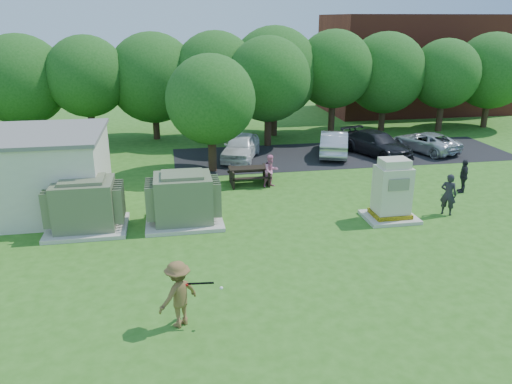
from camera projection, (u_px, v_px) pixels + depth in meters
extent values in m
plane|color=#2D6619|center=(278.00, 270.00, 16.11)|extent=(120.00, 120.00, 0.00)
cube|color=maroon|center=(415.00, 64.00, 42.88)|extent=(15.00, 8.00, 8.00)
cube|color=#232326|center=(343.00, 154.00, 29.82)|extent=(20.00, 6.00, 0.01)
cube|color=beige|center=(88.00, 228.00, 19.18)|extent=(3.00, 2.40, 0.15)
cube|color=#646C4D|center=(85.00, 204.00, 18.86)|extent=(2.20, 1.80, 1.80)
cube|color=#646C4D|center=(82.00, 180.00, 18.54)|extent=(1.60, 1.30, 0.12)
cube|color=#646C4D|center=(49.00, 205.00, 18.64)|extent=(0.32, 1.50, 1.35)
cube|color=#646C4D|center=(119.00, 201.00, 19.06)|extent=(0.32, 1.50, 1.35)
cube|color=beige|center=(184.00, 221.00, 19.80)|extent=(3.00, 2.40, 0.15)
cube|color=#646F4E|center=(183.00, 198.00, 19.48)|extent=(2.20, 1.80, 1.80)
cube|color=#646F4E|center=(182.00, 175.00, 19.16)|extent=(1.60, 1.30, 0.12)
cube|color=#646F4E|center=(150.00, 199.00, 19.26)|extent=(0.32, 1.50, 1.35)
cube|color=#646F4E|center=(216.00, 196.00, 19.68)|extent=(0.32, 1.50, 1.35)
cube|color=beige|center=(389.00, 217.00, 20.21)|extent=(2.07, 1.69, 0.14)
cube|color=yellow|center=(390.00, 214.00, 20.16)|extent=(1.46, 1.17, 0.17)
cube|color=beige|center=(392.00, 190.00, 19.82)|extent=(1.32, 1.03, 1.88)
cube|color=beige|center=(395.00, 163.00, 19.45)|extent=(1.08, 0.85, 0.33)
cube|color=gray|center=(399.00, 185.00, 19.19)|extent=(0.85, 0.04, 0.47)
cube|color=black|center=(249.00, 168.00, 24.22)|extent=(1.98, 0.77, 0.07)
cube|color=black|center=(247.00, 171.00, 24.89)|extent=(1.98, 0.27, 0.05)
cube|color=black|center=(251.00, 178.00, 23.76)|extent=(1.98, 0.27, 0.05)
cube|color=black|center=(232.00, 177.00, 24.21)|extent=(0.09, 1.48, 0.81)
cube|color=black|center=(266.00, 175.00, 24.49)|extent=(0.09, 1.48, 0.81)
imported|color=brown|center=(178.00, 294.00, 12.93)|extent=(1.36, 1.26, 1.84)
imported|color=#222227|center=(448.00, 194.00, 20.41)|extent=(0.75, 0.73, 1.75)
imported|color=pink|center=(271.00, 171.00, 23.84)|extent=(0.92, 0.82, 1.58)
imported|color=#28272D|center=(463.00, 176.00, 23.10)|extent=(0.63, 0.99, 1.56)
imported|color=white|center=(241.00, 147.00, 28.63)|extent=(3.09, 4.59, 1.45)
imported|color=#ACABB0|center=(334.00, 143.00, 29.47)|extent=(2.93, 4.71, 1.47)
imported|color=black|center=(377.00, 144.00, 29.43)|extent=(3.58, 5.15, 1.38)
imported|color=silver|center=(425.00, 142.00, 30.25)|extent=(3.38, 4.76, 1.20)
cylinder|color=black|center=(197.00, 283.00, 12.88)|extent=(0.85, 0.14, 0.06)
cylinder|color=maroon|center=(184.00, 285.00, 12.80)|extent=(0.23, 0.08, 0.06)
sphere|color=white|center=(221.00, 288.00, 12.89)|extent=(0.09, 0.09, 0.09)
cylinder|color=#47301E|center=(28.00, 126.00, 31.74)|extent=(0.44, 0.44, 2.40)
sphere|color=#235B1C|center=(21.00, 80.00, 30.80)|extent=(5.60, 5.60, 5.60)
cylinder|color=#47301E|center=(92.00, 123.00, 31.79)|extent=(0.44, 0.44, 2.80)
sphere|color=#235B1C|center=(87.00, 76.00, 30.83)|extent=(5.00, 5.00, 5.00)
cylinder|color=#47301E|center=(156.00, 122.00, 33.28)|extent=(0.44, 0.44, 2.30)
sphere|color=#235B1C|center=(153.00, 78.00, 32.33)|extent=(5.80, 5.80, 5.80)
cylinder|color=#47301E|center=(217.00, 119.00, 33.04)|extent=(0.44, 0.44, 2.70)
sphere|color=#235B1C|center=(216.00, 74.00, 32.06)|extent=(5.40, 5.40, 5.40)
cylinder|color=#47301E|center=(274.00, 117.00, 34.30)|extent=(0.44, 0.44, 2.50)
sphere|color=#235B1C|center=(275.00, 72.00, 33.29)|extent=(6.00, 6.00, 6.00)
cylinder|color=#47301E|center=(332.00, 114.00, 34.53)|extent=(0.44, 0.44, 2.90)
sphere|color=#235B1C|center=(334.00, 69.00, 33.53)|extent=(5.20, 5.20, 5.20)
cylinder|color=#47301E|center=(382.00, 114.00, 35.83)|extent=(0.44, 0.44, 2.40)
sphere|color=#235B1C|center=(386.00, 73.00, 34.88)|extent=(5.60, 5.60, 5.60)
cylinder|color=#47301E|center=(440.00, 113.00, 35.63)|extent=(0.44, 0.44, 2.60)
sphere|color=#235B1C|center=(445.00, 74.00, 34.73)|extent=(4.80, 4.80, 4.80)
cylinder|color=#47301E|center=(486.00, 110.00, 36.87)|extent=(0.44, 0.44, 2.50)
sphere|color=#235B1C|center=(492.00, 71.00, 35.92)|extent=(5.40, 5.40, 5.40)
cylinder|color=#47301E|center=(212.00, 149.00, 26.23)|extent=(0.44, 0.44, 2.40)
sphere|color=#235B1C|center=(211.00, 100.00, 25.38)|extent=(4.60, 4.60, 4.60)
cylinder|color=#47301E|center=(268.00, 125.00, 31.51)|extent=(0.44, 0.44, 2.60)
sphere|color=#235B1C|center=(268.00, 79.00, 30.57)|extent=(5.20, 5.20, 5.20)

